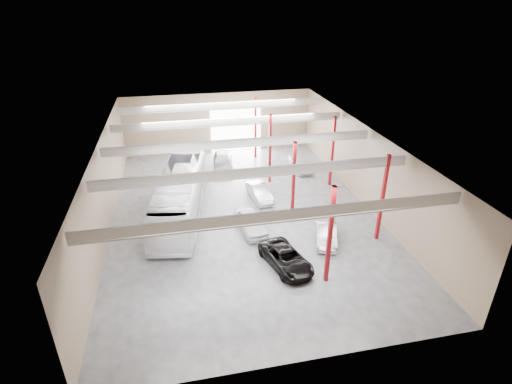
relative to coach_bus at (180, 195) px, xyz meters
name	(u,v)px	position (x,y,z in m)	size (l,w,h in m)	color
depot_shell	(243,158)	(5.38, -0.40, 3.04)	(22.12, 32.12, 7.06)	#444549
coach_bus	(180,195)	(0.00, 0.00, 0.00)	(3.25, 13.90, 3.87)	white
black_sedan	(286,258)	(6.84, -8.88, -1.26)	(2.26, 4.90, 1.36)	black
car_row_a	(251,222)	(5.36, -3.68, -1.15)	(1.85, 4.59, 1.56)	silver
car_row_b	(259,192)	(7.21, 1.52, -1.24)	(1.48, 4.25, 1.40)	#B5B5BA
car_row_c	(223,161)	(4.86, 9.64, -1.18)	(2.13, 5.23, 1.52)	slate
car_right_near	(326,233)	(10.74, -6.36, -1.23)	(1.49, 4.28, 1.41)	#A5A5AA
car_right_far	(300,163)	(13.01, 7.35, -1.19)	(1.77, 4.40, 1.50)	silver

